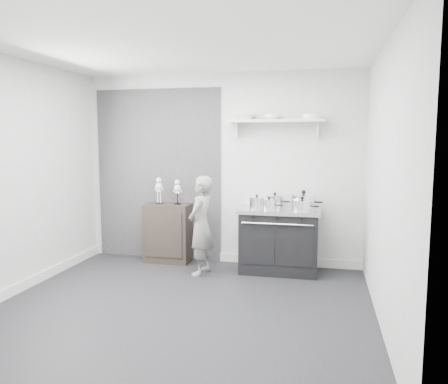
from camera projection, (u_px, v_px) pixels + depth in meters
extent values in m
plane|color=black|center=(182.00, 306.00, 4.67)|extent=(4.00, 4.00, 0.00)
cube|color=#B5B5B3|center=(221.00, 169.00, 6.25)|extent=(4.00, 0.02, 2.70)
cube|color=#B5B5B3|center=(91.00, 206.00, 2.77)|extent=(4.00, 0.02, 2.70)
cube|color=#B5B5B3|center=(13.00, 177.00, 4.95)|extent=(0.02, 3.60, 2.70)
cube|color=#B5B5B3|center=(385.00, 185.00, 4.07)|extent=(0.02, 3.60, 2.70)
cube|color=silver|center=(179.00, 46.00, 4.35)|extent=(4.00, 3.60, 0.02)
cube|color=black|center=(158.00, 175.00, 6.46)|extent=(1.90, 0.02, 2.50)
cube|color=silver|center=(289.00, 261.00, 6.17)|extent=(2.00, 0.03, 0.12)
cube|color=silver|center=(21.00, 287.00, 5.10)|extent=(0.03, 3.60, 0.12)
cube|color=silver|center=(276.00, 121.00, 5.87)|extent=(1.30, 0.26, 0.04)
cube|color=silver|center=(237.00, 130.00, 6.07)|extent=(0.03, 0.12, 0.20)
cube|color=silver|center=(318.00, 130.00, 5.83)|extent=(0.03, 0.12, 0.20)
cube|color=black|center=(279.00, 242.00, 5.86)|extent=(1.01, 0.61, 0.81)
cube|color=silver|center=(280.00, 210.00, 5.81)|extent=(1.07, 0.65, 0.05)
cube|color=black|center=(258.00, 245.00, 5.62)|extent=(0.43, 0.02, 0.53)
cube|color=black|center=(296.00, 247.00, 5.51)|extent=(0.43, 0.02, 0.53)
cylinder|color=silver|center=(277.00, 224.00, 5.50)|extent=(0.91, 0.02, 0.02)
cylinder|color=black|center=(253.00, 217.00, 5.57)|extent=(0.04, 0.03, 0.04)
cylinder|color=black|center=(277.00, 218.00, 5.50)|extent=(0.04, 0.03, 0.04)
cylinder|color=black|center=(302.00, 219.00, 5.44)|extent=(0.04, 0.03, 0.04)
cube|color=black|center=(168.00, 233.00, 6.34)|extent=(0.65, 0.38, 0.85)
imported|color=slate|center=(201.00, 225.00, 5.71)|extent=(0.39, 0.52, 1.30)
cylinder|color=silver|center=(257.00, 203.00, 5.77)|extent=(0.19, 0.19, 0.14)
cylinder|color=silver|center=(257.00, 198.00, 5.77)|extent=(0.20, 0.20, 0.02)
sphere|color=black|center=(257.00, 196.00, 5.76)|extent=(0.03, 0.03, 0.03)
cylinder|color=black|center=(267.00, 204.00, 5.74)|extent=(0.10, 0.02, 0.02)
cylinder|color=silver|center=(275.00, 201.00, 5.95)|extent=(0.23, 0.23, 0.14)
cylinder|color=silver|center=(275.00, 196.00, 5.94)|extent=(0.24, 0.24, 0.02)
sphere|color=black|center=(275.00, 194.00, 5.94)|extent=(0.04, 0.04, 0.04)
cylinder|color=black|center=(286.00, 202.00, 5.92)|extent=(0.10, 0.02, 0.02)
cylinder|color=silver|center=(303.00, 202.00, 5.81)|extent=(0.32, 0.32, 0.17)
cylinder|color=silver|center=(304.00, 195.00, 5.80)|extent=(0.33, 0.33, 0.02)
sphere|color=black|center=(304.00, 192.00, 5.79)|extent=(0.06, 0.06, 0.06)
cylinder|color=black|center=(319.00, 202.00, 5.76)|extent=(0.10, 0.02, 0.02)
cylinder|color=silver|center=(302.00, 206.00, 5.58)|extent=(0.25, 0.25, 0.13)
cylinder|color=silver|center=(302.00, 200.00, 5.57)|extent=(0.25, 0.25, 0.01)
sphere|color=black|center=(302.00, 198.00, 5.57)|extent=(0.04, 0.04, 0.04)
cylinder|color=black|center=(315.00, 206.00, 5.54)|extent=(0.10, 0.02, 0.02)
cylinder|color=silver|center=(269.00, 205.00, 5.69)|extent=(0.19, 0.19, 0.12)
cylinder|color=silver|center=(269.00, 200.00, 5.69)|extent=(0.19, 0.19, 0.01)
sphere|color=black|center=(269.00, 198.00, 5.68)|extent=(0.03, 0.03, 0.03)
cylinder|color=black|center=(279.00, 205.00, 5.66)|extent=(0.10, 0.02, 0.02)
imported|color=white|center=(245.00, 117.00, 5.96)|extent=(0.29, 0.29, 0.07)
imported|color=white|center=(272.00, 117.00, 5.88)|extent=(0.22, 0.22, 0.07)
cylinder|color=white|center=(312.00, 117.00, 5.76)|extent=(0.25, 0.25, 0.06)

